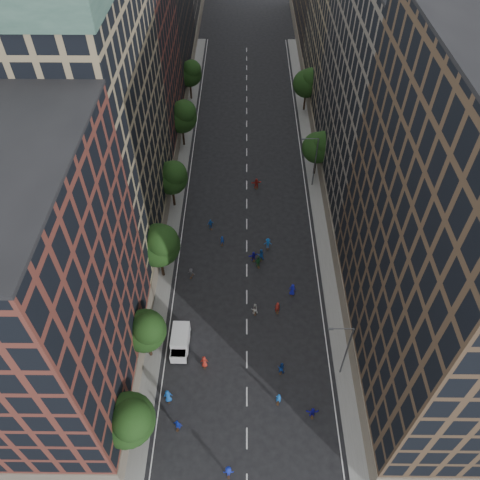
{
  "coord_description": "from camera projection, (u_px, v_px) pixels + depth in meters",
  "views": [
    {
      "loc": [
        -0.53,
        -13.77,
        48.99
      ],
      "look_at": [
        -0.96,
        30.77,
        2.0
      ],
      "focal_mm": 35.0,
      "sensor_mm": 36.0,
      "label": 1
    }
  ],
  "objects": [
    {
      "name": "skater_16",
      "position": [
        211.0,
        224.0,
        68.56
      ],
      "size": [
        1.04,
        0.68,
        1.65
      ],
      "primitive_type": "imported",
      "rotation": [
        0.0,
        0.0,
        3.45
      ],
      "color": "#1651B6",
      "rests_on": "ground"
    },
    {
      "name": "bldg_left_b",
      "position": [
        92.0,
        129.0,
        56.89
      ],
      "size": [
        14.0,
        26.0,
        34.0
      ],
      "primitive_type": "cube",
      "color": "#867657",
      "rests_on": "ground"
    },
    {
      "name": "ground",
      "position": [
        247.0,
        206.0,
        72.54
      ],
      "size": [
        240.0,
        240.0,
        0.0
      ],
      "primitive_type": "plane",
      "color": "black",
      "rests_on": "ground"
    },
    {
      "name": "skater_6",
      "position": [
        204.0,
        362.0,
        53.12
      ],
      "size": [
        0.9,
        0.6,
        1.8
      ],
      "primitive_type": "imported",
      "rotation": [
        0.0,
        0.0,
        3.18
      ],
      "color": "maroon",
      "rests_on": "ground"
    },
    {
      "name": "tree_left_0",
      "position": [
        129.0,
        420.0,
        43.42
      ],
      "size": [
        5.2,
        5.2,
        8.83
      ],
      "color": "black",
      "rests_on": "ground"
    },
    {
      "name": "skater_5",
      "position": [
        312.0,
        413.0,
        49.22
      ],
      "size": [
        1.4,
        0.47,
        1.5
      ],
      "primitive_type": "imported",
      "rotation": [
        0.0,
        0.0,
        3.16
      ],
      "color": "#151295",
      "rests_on": "ground"
    },
    {
      "name": "skater_1",
      "position": [
        278.0,
        398.0,
        50.19
      ],
      "size": [
        0.69,
        0.52,
        1.69
      ],
      "primitive_type": "imported",
      "rotation": [
        0.0,
        0.0,
        2.94
      ],
      "color": "blue",
      "rests_on": "ground"
    },
    {
      "name": "tree_left_5",
      "position": [
        190.0,
        73.0,
        90.41
      ],
      "size": [
        4.8,
        4.8,
        8.33
      ],
      "color": "black",
      "rests_on": "ground"
    },
    {
      "name": "tree_left_1",
      "position": [
        146.0,
        330.0,
        50.6
      ],
      "size": [
        4.8,
        4.8,
        8.21
      ],
      "color": "black",
      "rests_on": "ground"
    },
    {
      "name": "tree_right_a",
      "position": [
        319.0,
        146.0,
        73.78
      ],
      "size": [
        5.0,
        5.0,
        8.39
      ],
      "color": "black",
      "rests_on": "ground"
    },
    {
      "name": "bldg_left_c",
      "position": [
        129.0,
        65.0,
        74.89
      ],
      "size": [
        14.0,
        20.0,
        28.0
      ],
      "primitive_type": "cube",
      "color": "#5B2A23",
      "rests_on": "ground"
    },
    {
      "name": "skater_7",
      "position": [
        277.0,
        307.0,
        58.26
      ],
      "size": [
        0.74,
        0.55,
        1.84
      ],
      "primitive_type": "imported",
      "rotation": [
        0.0,
        0.0,
        3.31
      ],
      "color": "maroon",
      "rests_on": "ground"
    },
    {
      "name": "skater_14",
      "position": [
        261.0,
        255.0,
        64.25
      ],
      "size": [
        1.01,
        0.83,
        1.93
      ],
      "primitive_type": "imported",
      "rotation": [
        0.0,
        0.0,
        3.25
      ],
      "color": "#154CAB",
      "rests_on": "ground"
    },
    {
      "name": "skater_8",
      "position": [
        255.0,
        309.0,
        58.17
      ],
      "size": [
        0.95,
        0.8,
        1.72
      ],
      "primitive_type": "imported",
      "rotation": [
        0.0,
        0.0,
        3.34
      ],
      "color": "silver",
      "rests_on": "ground"
    },
    {
      "name": "sidewalk_right",
      "position": [
        319.0,
        175.0,
        77.57
      ],
      "size": [
        4.0,
        105.0,
        0.15
      ],
      "primitive_type": "cube",
      "color": "slate",
      "rests_on": "ground"
    },
    {
      "name": "bldg_left_a",
      "position": [
        37.0,
        299.0,
        41.83
      ],
      "size": [
        14.0,
        22.0,
        30.0
      ],
      "primitive_type": "cube",
      "color": "#5B2A23",
      "rests_on": "ground"
    },
    {
      "name": "bldg_right_c",
      "position": [
        357.0,
        11.0,
        81.04
      ],
      "size": [
        14.0,
        26.0,
        35.0
      ],
      "primitive_type": "cube",
      "color": "#867657",
      "rests_on": "ground"
    },
    {
      "name": "skater_13",
      "position": [
        222.0,
        240.0,
        66.41
      ],
      "size": [
        0.61,
        0.45,
        1.52
      ],
      "primitive_type": "imported",
      "rotation": [
        0.0,
        0.0,
        2.96
      ],
      "color": "#13379E",
      "rests_on": "ground"
    },
    {
      "name": "skater_2",
      "position": [
        281.0,
        368.0,
        52.64
      ],
      "size": [
        1.0,
        0.88,
        1.74
      ],
      "primitive_type": "imported",
      "rotation": [
        0.0,
        0.0,
        2.84
      ],
      "color": "navy",
      "rests_on": "ground"
    },
    {
      "name": "skater_10",
      "position": [
        258.0,
        262.0,
        63.37
      ],
      "size": [
        1.22,
        0.82,
        1.92
      ],
      "primitive_type": "imported",
      "rotation": [
        0.0,
        0.0,
        3.49
      ],
      "color": "#1A572B",
      "rests_on": "ground"
    },
    {
      "name": "skater_17",
      "position": [
        256.0,
        184.0,
        74.81
      ],
      "size": [
        1.77,
        0.85,
        1.83
      ],
      "primitive_type": "imported",
      "rotation": [
        0.0,
        0.0,
        3.33
      ],
      "color": "maroon",
      "rests_on": "ground"
    },
    {
      "name": "streetlamp_near",
      "position": [
        345.0,
        349.0,
        49.46
      ],
      "size": [
        2.64,
        0.22,
        9.06
      ],
      "color": "#595B60",
      "rests_on": "ground"
    },
    {
      "name": "tree_left_2",
      "position": [
        159.0,
        244.0,
        58.26
      ],
      "size": [
        5.6,
        5.6,
        9.45
      ],
      "color": "black",
      "rests_on": "ground"
    },
    {
      "name": "skater_9",
      "position": [
        191.0,
        273.0,
        62.29
      ],
      "size": [
        1.1,
        0.84,
        1.51
      ],
      "primitive_type": "imported",
      "rotation": [
        0.0,
        0.0,
        2.81
      ],
      "color": "#3C3D41",
      "rests_on": "ground"
    },
    {
      "name": "skater_12",
      "position": [
        292.0,
        290.0,
        60.13
      ],
      "size": [
        1.03,
        0.78,
        1.87
      ],
      "primitive_type": "imported",
      "rotation": [
        0.0,
        0.0,
        2.92
      ],
      "color": "#121699",
      "rests_on": "ground"
    },
    {
      "name": "bldg_right_a",
      "position": [
        459.0,
        246.0,
        42.16
      ],
      "size": [
        14.0,
        30.0,
        36.0
      ],
      "primitive_type": "cube",
      "color": "#4A3828",
      "rests_on": "ground"
    },
    {
      "name": "sidewalk_left",
      "position": [
        175.0,
        175.0,
        77.73
      ],
      "size": [
        4.0,
        105.0,
        0.15
      ],
      "primitive_type": "cube",
      "color": "slate",
      "rests_on": "ground"
    },
    {
      "name": "skater_15",
      "position": [
        268.0,
        244.0,
        65.83
      ],
      "size": [
        1.16,
        0.7,
        1.76
      ],
      "primitive_type": "imported",
      "rotation": [
        0.0,
        0.0,
        3.19
      ],
      "color": "#1553AE",
      "rests_on": "ground"
    },
    {
      "name": "cargo_van",
      "position": [
        180.0,
        342.0,
        54.53
      ],
      "size": [
        2.16,
        4.49,
        2.37
      ],
      "rotation": [
        0.0,
        0.0,
        -0.02
      ],
      "color": "silver",
      "rests_on": "ground"
    },
    {
      "name": "bldg_right_b",
      "position": [
        388.0,
        96.0,
        63.2
      ],
      "size": [
        14.0,
        28.0,
        33.0
      ],
      "primitive_type": "cube",
      "color": "#645D53",
      "rests_on": "ground"
    },
    {
      "name": "skater_3",
      "position": [
        228.0,
        472.0,
        45.13
      ],
      "size": [
        1.08,
        0.65,
        1.64
      ],
      "primitive_type": "imported",
      "rotation": [
        0.0,
        0.0,
        3.18
      ],
      "color": "#1425A7",
      "rests_on": "ground"
    },
    {
      "name": "streetlamp_far",
      "position": [
        314.0,
        160.0,
        72.16
      ],
      "size": [
        2.64,
        0.22,
        9.06
      ],
      "color": "#595B60",
      "rests_on": "ground"
    },
    {
      "name": "tree_left_4",
      "position": [
        182.0,
        116.0,
        79.09
      ],
      "size": [
        5.4,
        5.4,
        9.08
      ],
      "color": "black",
      "rests_on": "ground"
    },
    {
      "name": "skater_11",
      "position": [
        254.0,
        256.0,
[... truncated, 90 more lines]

